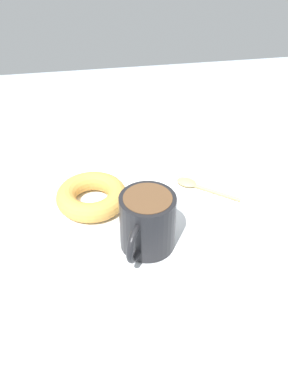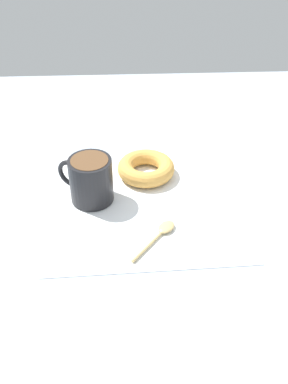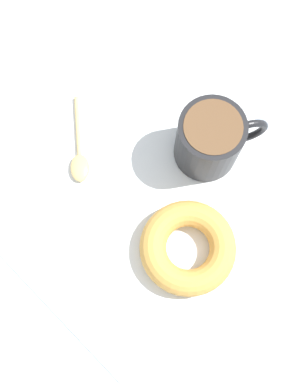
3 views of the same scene
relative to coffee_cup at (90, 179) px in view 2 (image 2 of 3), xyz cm
name	(u,v)px [view 2 (image 2 of 3)]	position (x,y,z in cm)	size (l,w,h in cm)	color
ground_plane	(132,200)	(-7.57, -0.71, -5.77)	(120.00, 120.00, 2.00)	#99A8B7
napkin	(144,201)	(-9.82, 1.18, -4.62)	(35.16, 35.16, 0.30)	white
coffee_cup	(90,179)	(0.00, 0.00, 0.00)	(10.56, 7.99, 8.67)	black
donut	(146,168)	(-10.63, -7.28, -2.88)	(11.51, 11.51, 3.19)	gold
spoon	(162,232)	(-12.40, 10.35, -4.07)	(8.35, 9.98, 0.90)	#D8B772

